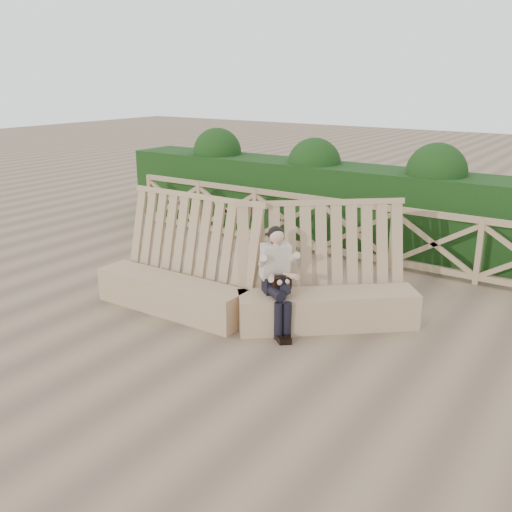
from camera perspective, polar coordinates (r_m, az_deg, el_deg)
The scene contains 5 objects.
ground at distance 7.64m, azimuth -1.56°, elevation -7.24°, with size 60.00×60.00×0.00m, color brown.
bench at distance 7.85m, azimuth -0.81°, elevation -3.28°, with size 4.34×2.17×1.62m.
woman at distance 7.36m, azimuth 2.17°, elevation -1.87°, with size 0.75×0.73×1.37m.
guardrail at distance 10.33m, azimuth 9.81°, elevation 2.45°, with size 10.10×0.09×1.10m.
hedge at distance 11.36m, azimuth 12.40°, elevation 4.70°, with size 12.00×1.20×1.50m, color black.
Camera 1 is at (4.06, -5.62, 3.21)m, focal length 40.00 mm.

